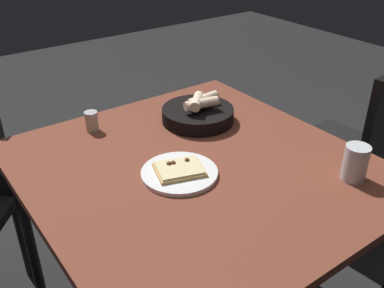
{
  "coord_description": "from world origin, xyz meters",
  "views": [
    {
      "loc": [
        0.97,
        -0.73,
        1.51
      ],
      "look_at": [
        -0.07,
        0.03,
        0.79
      ],
      "focal_mm": 40.92,
      "sensor_mm": 36.0,
      "label": 1
    }
  ],
  "objects_px": {
    "chair_far": "(360,141)",
    "pizza_plate": "(179,172)",
    "bread_basket": "(198,113)",
    "pepper_shaker": "(92,122)",
    "beer_glass": "(355,165)",
    "dining_table": "(197,179)"
  },
  "relations": [
    {
      "from": "pizza_plate",
      "to": "chair_far",
      "type": "height_order",
      "value": "chair_far"
    },
    {
      "from": "beer_glass",
      "to": "chair_far",
      "type": "distance_m",
      "value": 0.79
    },
    {
      "from": "beer_glass",
      "to": "bread_basket",
      "type": "bearing_deg",
      "value": -166.12
    },
    {
      "from": "chair_far",
      "to": "pizza_plate",
      "type": "bearing_deg",
      "value": -88.21
    },
    {
      "from": "bread_basket",
      "to": "beer_glass",
      "type": "distance_m",
      "value": 0.62
    },
    {
      "from": "dining_table",
      "to": "chair_far",
      "type": "relative_size",
      "value": 1.24
    },
    {
      "from": "dining_table",
      "to": "beer_glass",
      "type": "xyz_separation_m",
      "value": [
        0.35,
        0.34,
        0.11
      ]
    },
    {
      "from": "pizza_plate",
      "to": "chair_far",
      "type": "relative_size",
      "value": 0.27
    },
    {
      "from": "chair_far",
      "to": "dining_table",
      "type": "bearing_deg",
      "value": -89.02
    },
    {
      "from": "bread_basket",
      "to": "chair_far",
      "type": "height_order",
      "value": "chair_far"
    },
    {
      "from": "pizza_plate",
      "to": "beer_glass",
      "type": "distance_m",
      "value": 0.54
    },
    {
      "from": "beer_glass",
      "to": "pepper_shaker",
      "type": "bearing_deg",
      "value": -146.42
    },
    {
      "from": "dining_table",
      "to": "bread_basket",
      "type": "height_order",
      "value": "bread_basket"
    },
    {
      "from": "bread_basket",
      "to": "pepper_shaker",
      "type": "bearing_deg",
      "value": -115.27
    },
    {
      "from": "pizza_plate",
      "to": "bread_basket",
      "type": "height_order",
      "value": "bread_basket"
    },
    {
      "from": "pizza_plate",
      "to": "chair_far",
      "type": "xyz_separation_m",
      "value": [
        -0.03,
        1.05,
        -0.25
      ]
    },
    {
      "from": "pizza_plate",
      "to": "pepper_shaker",
      "type": "relative_size",
      "value": 3.22
    },
    {
      "from": "bread_basket",
      "to": "chair_far",
      "type": "xyz_separation_m",
      "value": [
        0.24,
        0.78,
        -0.27
      ]
    },
    {
      "from": "beer_glass",
      "to": "chair_far",
      "type": "xyz_separation_m",
      "value": [
        -0.37,
        0.63,
        -0.29
      ]
    },
    {
      "from": "pepper_shaker",
      "to": "beer_glass",
      "type": "bearing_deg",
      "value": 33.58
    },
    {
      "from": "bread_basket",
      "to": "pepper_shaker",
      "type": "distance_m",
      "value": 0.4
    },
    {
      "from": "pizza_plate",
      "to": "beer_glass",
      "type": "relative_size",
      "value": 2.12
    }
  ]
}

